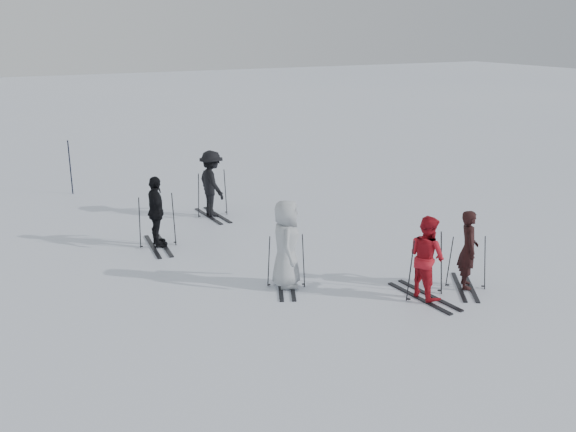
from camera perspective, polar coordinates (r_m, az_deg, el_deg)
The scene contains 12 objects.
ground at distance 14.29m, azimuth 1.82°, elevation -4.88°, with size 120.00×120.00×0.00m, color silver.
skier_near_dark at distance 13.61m, azimuth 15.72°, elevation -2.98°, with size 0.60×0.39×1.64m, color black.
skier_red at distance 12.94m, azimuth 12.22°, elevation -3.68°, with size 0.81×0.63×1.67m, color #AB131E.
skier_grey at distance 13.13m, azimuth -0.16°, elevation -2.59°, with size 0.90×0.58×1.84m, color #A3A8AC.
skier_uphill_left at distance 15.85m, azimuth -11.62°, elevation 0.29°, with size 1.02×0.42×1.74m, color black.
skier_uphill_far at distance 18.14m, azimuth -6.78°, elevation 2.81°, with size 1.20×0.69×1.85m, color black.
skis_near_dark at distance 13.69m, azimuth 15.64°, elevation -3.91°, with size 0.84×1.59×1.16m, color black, non-canonical shape.
skis_red at distance 12.99m, azimuth 12.18°, elevation -4.36°, with size 0.98×1.84×1.35m, color black, non-canonical shape.
skis_grey at distance 13.25m, azimuth -0.16°, elevation -3.95°, with size 0.85×1.60×1.17m, color black, non-canonical shape.
skis_uphill_left at distance 15.90m, azimuth -11.58°, elevation -0.37°, with size 0.98×1.86×1.35m, color black, non-canonical shape.
skis_uphill_far at distance 18.20m, azimuth -6.76°, elevation 2.03°, with size 0.98×1.84×1.34m, color black, non-canonical shape.
piste_marker at distance 21.60m, azimuth -18.79°, elevation 4.12°, with size 0.04×0.04×1.73m, color black.
Camera 1 is at (-6.42, -11.63, 5.28)m, focal length 40.00 mm.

